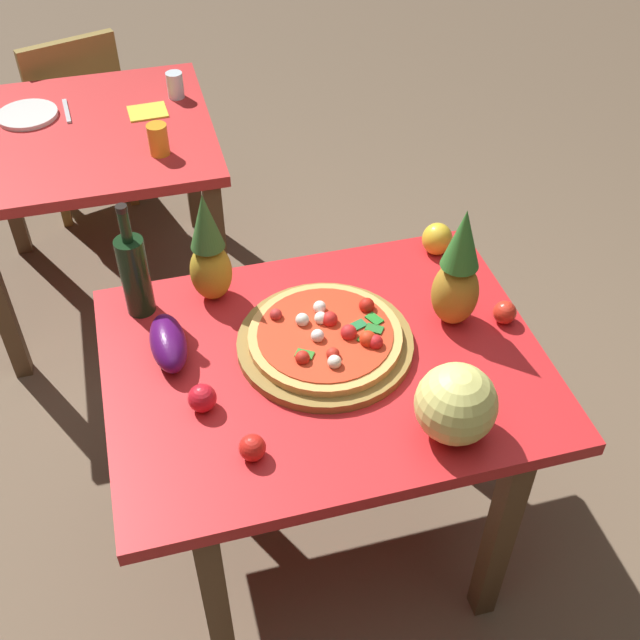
# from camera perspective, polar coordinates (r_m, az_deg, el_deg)

# --- Properties ---
(ground_plane) EXTENTS (10.00, 10.00, 0.00)m
(ground_plane) POSITION_cam_1_polar(r_m,az_deg,el_deg) (2.61, 0.27, -14.52)
(ground_plane) COLOR brown
(display_table) EXTENTS (1.10, 0.85, 0.76)m
(display_table) POSITION_cam_1_polar(r_m,az_deg,el_deg) (2.09, 0.33, -4.83)
(display_table) COLOR brown
(display_table) RESTS_ON ground_plane
(background_table) EXTENTS (0.90, 0.88, 0.76)m
(background_table) POSITION_cam_1_polar(r_m,az_deg,el_deg) (3.11, -16.11, 11.15)
(background_table) COLOR brown
(background_table) RESTS_ON ground_plane
(dining_chair) EXTENTS (0.50, 0.50, 0.85)m
(dining_chair) POSITION_cam_1_polar(r_m,az_deg,el_deg) (3.77, -17.14, 14.00)
(dining_chair) COLOR olive
(dining_chair) RESTS_ON ground_plane
(pizza_board) EXTENTS (0.45, 0.45, 0.02)m
(pizza_board) POSITION_cam_1_polar(r_m,az_deg,el_deg) (2.04, 0.36, -1.70)
(pizza_board) COLOR olive
(pizza_board) RESTS_ON display_table
(pizza) EXTENTS (0.39, 0.39, 0.06)m
(pizza) POSITION_cam_1_polar(r_m,az_deg,el_deg) (2.02, 0.49, -1.13)
(pizza) COLOR #E6A858
(pizza) RESTS_ON pizza_board
(wine_bottle) EXTENTS (0.08, 0.08, 0.34)m
(wine_bottle) POSITION_cam_1_polar(r_m,az_deg,el_deg) (2.12, -13.13, 3.27)
(wine_bottle) COLOR black
(wine_bottle) RESTS_ON display_table
(pineapple_left) EXTENTS (0.11, 0.11, 0.33)m
(pineapple_left) POSITION_cam_1_polar(r_m,az_deg,el_deg) (2.12, -7.96, 4.75)
(pineapple_left) COLOR gold
(pineapple_left) RESTS_ON display_table
(pineapple_right) EXTENTS (0.12, 0.12, 0.35)m
(pineapple_right) POSITION_cam_1_polar(r_m,az_deg,el_deg) (2.05, 9.84, 3.27)
(pineapple_right) COLOR #B18127
(pineapple_right) RESTS_ON display_table
(melon) EXTENTS (0.19, 0.19, 0.19)m
(melon) POSITION_cam_1_polar(r_m,az_deg,el_deg) (1.82, 9.71, -5.95)
(melon) COLOR #DDDC74
(melon) RESTS_ON display_table
(bell_pepper) EXTENTS (0.09, 0.09, 0.10)m
(bell_pepper) POSITION_cam_1_polar(r_m,az_deg,el_deg) (2.34, 8.39, 5.76)
(bell_pepper) COLOR yellow
(bell_pepper) RESTS_ON display_table
(eggplant) EXTENTS (0.09, 0.20, 0.09)m
(eggplant) POSITION_cam_1_polar(r_m,az_deg,el_deg) (2.03, -10.81, -1.62)
(eggplant) COLOR #480E51
(eggplant) RESTS_ON display_table
(tomato_by_bottle) EXTENTS (0.06, 0.06, 0.06)m
(tomato_by_bottle) POSITION_cam_1_polar(r_m,az_deg,el_deg) (2.15, 13.08, 0.54)
(tomato_by_bottle) COLOR red
(tomato_by_bottle) RESTS_ON display_table
(tomato_near_board) EXTENTS (0.06, 0.06, 0.06)m
(tomato_near_board) POSITION_cam_1_polar(r_m,az_deg,el_deg) (1.80, -4.87, -9.10)
(tomato_near_board) COLOR red
(tomato_near_board) RESTS_ON display_table
(tomato_at_corner) EXTENTS (0.07, 0.07, 0.07)m
(tomato_at_corner) POSITION_cam_1_polar(r_m,az_deg,el_deg) (1.90, -8.44, -5.56)
(tomato_at_corner) COLOR red
(tomato_at_corner) RESTS_ON display_table
(drinking_glass_juice) EXTENTS (0.07, 0.07, 0.11)m
(drinking_glass_juice) POSITION_cam_1_polar(r_m,az_deg,el_deg) (2.82, -11.51, 12.55)
(drinking_glass_juice) COLOR orange
(drinking_glass_juice) RESTS_ON background_table
(drinking_glass_water) EXTENTS (0.06, 0.06, 0.10)m
(drinking_glass_water) POSITION_cam_1_polar(r_m,az_deg,el_deg) (3.17, -10.33, 16.21)
(drinking_glass_water) COLOR silver
(drinking_glass_water) RESTS_ON background_table
(dinner_plate) EXTENTS (0.22, 0.22, 0.02)m
(dinner_plate) POSITION_cam_1_polar(r_m,az_deg,el_deg) (3.20, -20.22, 13.62)
(dinner_plate) COLOR white
(dinner_plate) RESTS_ON background_table
(knife_utensil) EXTENTS (0.03, 0.18, 0.01)m
(knife_utensil) POSITION_cam_1_polar(r_m,az_deg,el_deg) (3.19, -17.68, 14.07)
(knife_utensil) COLOR silver
(knife_utensil) RESTS_ON background_table
(napkin_folded) EXTENTS (0.14, 0.13, 0.01)m
(napkin_folded) POSITION_cam_1_polar(r_m,az_deg,el_deg) (3.11, -12.24, 14.37)
(napkin_folded) COLOR yellow
(napkin_folded) RESTS_ON background_table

